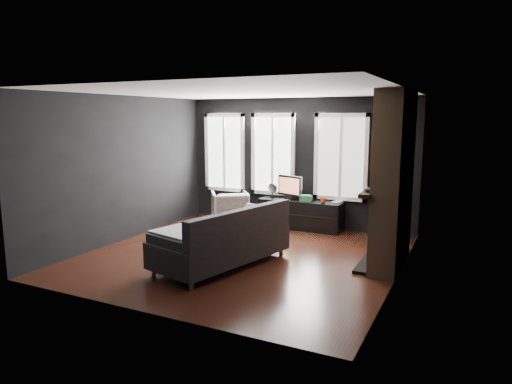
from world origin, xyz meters
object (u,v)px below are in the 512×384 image
at_px(mug, 323,200).
at_px(sofa, 221,235).
at_px(armchair, 230,206).
at_px(book, 333,196).
at_px(mantel_vase, 382,178).
at_px(monitor, 290,186).
at_px(media_console, 301,214).

bearing_deg(mug, sofa, -106.25).
bearing_deg(armchair, book, 154.00).
bearing_deg(mantel_vase, sofa, -143.06).
xyz_separation_m(armchair, book, (2.20, 0.38, 0.32)).
xyz_separation_m(sofa, book, (0.94, 2.88, 0.23)).
distance_m(monitor, mantel_vase, 2.48).
xyz_separation_m(monitor, mantel_vase, (2.11, -1.21, 0.44)).
xyz_separation_m(book, mantel_vase, (1.19, -1.28, 0.61)).
xyz_separation_m(sofa, mug, (0.79, 2.70, 0.17)).
xyz_separation_m(armchair, media_console, (1.54, 0.29, -0.09)).
distance_m(armchair, monitor, 1.40).
relative_size(mug, mantel_vase, 0.60).
distance_m(book, mantel_vase, 1.85).
xyz_separation_m(mug, book, (0.16, 0.18, 0.06)).
relative_size(armchair, mug, 6.99).
height_order(sofa, monitor, monitor).
distance_m(sofa, armchair, 2.80).
height_order(armchair, mantel_vase, mantel_vase).
distance_m(media_console, mantel_vase, 2.42).
bearing_deg(sofa, mug, 87.97).
relative_size(armchair, mantel_vase, 4.20).
height_order(media_console, monitor, monitor).
relative_size(sofa, armchair, 2.86).
height_order(monitor, book, monitor).
xyz_separation_m(monitor, mug, (0.77, -0.12, -0.22)).
bearing_deg(media_console, sofa, -95.23).
distance_m(sofa, mug, 2.82).
height_order(media_console, book, book).
distance_m(media_console, mug, 0.62).
bearing_deg(sofa, book, 86.13).
distance_m(sofa, mantel_vase, 2.80).
distance_m(sofa, media_console, 2.82).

